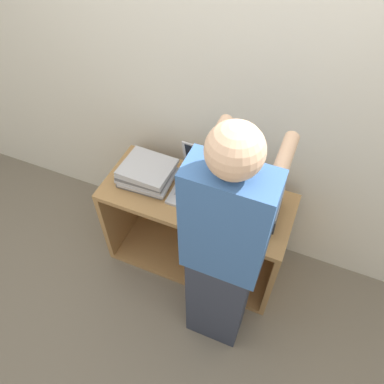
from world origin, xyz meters
The scene contains 8 objects.
ground_plane centered at (0.00, 0.00, 0.00)m, with size 12.00×12.00×0.00m, color #756B5B.
wall_back centered at (0.00, 0.63, 1.20)m, with size 8.00×0.05×2.40m.
cart centered at (0.00, 0.33, 0.37)m, with size 1.24×0.52×0.75m.
laptop_open centered at (0.00, 0.32, 0.80)m, with size 0.32×0.34×0.29m.
laptop_stack_left centered at (-0.35, 0.27, 0.81)m, with size 0.35×0.30×0.14m.
laptop_stack_right centered at (0.35, 0.26, 0.83)m, with size 0.35×0.30×0.16m.
person centered at (0.32, -0.18, 0.89)m, with size 0.40×0.54×1.76m.
inventory_tag centered at (0.35, 0.19, 0.91)m, with size 0.06×0.02×0.01m.
Camera 1 is at (0.56, -1.17, 2.57)m, focal length 35.00 mm.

